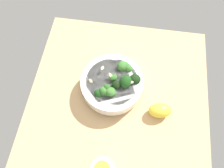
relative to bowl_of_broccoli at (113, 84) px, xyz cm
name	(u,v)px	position (x,y,z in cm)	size (l,w,h in cm)	color
ground_plane	(118,98)	(-2.43, 2.25, -6.74)	(62.65, 62.65, 4.86)	tan
bowl_of_broccoli	(113,84)	(0.00, 0.00, 0.00)	(20.97, 20.97, 10.35)	white
lemon_wedge	(160,110)	(-16.70, 6.61, -1.86)	(7.55, 4.89, 4.90)	yellow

